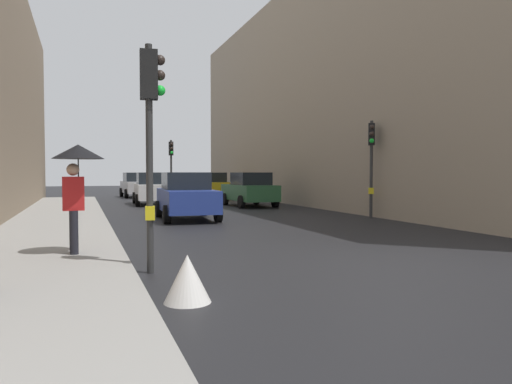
{
  "coord_description": "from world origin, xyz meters",
  "views": [
    {
      "loc": [
        -5.82,
        -8.15,
        1.75
      ],
      "look_at": [
        -0.42,
        7.01,
        1.11
      ],
      "focal_mm": 34.45,
      "sensor_mm": 36.0,
      "label": 1
    }
  ],
  "objects_px": {
    "traffic_light_near_left": "(150,116)",
    "car_silver_hatchback": "(137,185)",
    "pedestrian_with_umbrella": "(77,168)",
    "car_blue_van": "(186,196)",
    "car_yellow_taxi": "(210,185)",
    "traffic_light_mid_street": "(371,151)",
    "warning_sign_triangle": "(187,279)",
    "car_white_compact": "(153,189)",
    "traffic_light_far_median": "(171,159)",
    "car_green_estate": "(250,189)"
  },
  "relations": [
    {
      "from": "traffic_light_near_left",
      "to": "pedestrian_with_umbrella",
      "type": "height_order",
      "value": "traffic_light_near_left"
    },
    {
      "from": "car_green_estate",
      "to": "traffic_light_far_median",
      "type": "bearing_deg",
      "value": 116.58
    },
    {
      "from": "traffic_light_near_left",
      "to": "car_silver_hatchback",
      "type": "bearing_deg",
      "value": 84.61
    },
    {
      "from": "traffic_light_far_median",
      "to": "car_silver_hatchback",
      "type": "distance_m",
      "value": 6.08
    },
    {
      "from": "car_green_estate",
      "to": "car_yellow_taxi",
      "type": "distance_m",
      "value": 8.44
    },
    {
      "from": "car_white_compact",
      "to": "pedestrian_with_umbrella",
      "type": "distance_m",
      "value": 17.49
    },
    {
      "from": "car_white_compact",
      "to": "car_blue_van",
      "type": "bearing_deg",
      "value": -89.91
    },
    {
      "from": "traffic_light_mid_street",
      "to": "warning_sign_triangle",
      "type": "xyz_separation_m",
      "value": [
        -9.19,
        -9.84,
        -2.26
      ]
    },
    {
      "from": "car_blue_van",
      "to": "car_yellow_taxi",
      "type": "height_order",
      "value": "same"
    },
    {
      "from": "traffic_light_near_left",
      "to": "car_silver_hatchback",
      "type": "distance_m",
      "value": 27.43
    },
    {
      "from": "traffic_light_far_median",
      "to": "traffic_light_mid_street",
      "type": "height_order",
      "value": "traffic_light_far_median"
    },
    {
      "from": "traffic_light_near_left",
      "to": "traffic_light_mid_street",
      "type": "relative_size",
      "value": 1.05
    },
    {
      "from": "traffic_light_near_left",
      "to": "car_yellow_taxi",
      "type": "distance_m",
      "value": 25.1
    },
    {
      "from": "traffic_light_near_left",
      "to": "traffic_light_mid_street",
      "type": "bearing_deg",
      "value": 39.37
    },
    {
      "from": "traffic_light_far_median",
      "to": "pedestrian_with_umbrella",
      "type": "height_order",
      "value": "traffic_light_far_median"
    },
    {
      "from": "car_silver_hatchback",
      "to": "pedestrian_with_umbrella",
      "type": "distance_m",
      "value": 25.93
    },
    {
      "from": "car_white_compact",
      "to": "traffic_light_mid_street",
      "type": "bearing_deg",
      "value": -58.1
    },
    {
      "from": "traffic_light_mid_street",
      "to": "car_blue_van",
      "type": "relative_size",
      "value": 0.88
    },
    {
      "from": "car_silver_hatchback",
      "to": "warning_sign_triangle",
      "type": "bearing_deg",
      "value": -94.63
    },
    {
      "from": "traffic_light_mid_street",
      "to": "car_blue_van",
      "type": "distance_m",
      "value": 7.27
    },
    {
      "from": "traffic_light_mid_street",
      "to": "car_yellow_taxi",
      "type": "xyz_separation_m",
      "value": [
        -2.25,
        16.29,
        -1.71
      ]
    },
    {
      "from": "traffic_light_near_left",
      "to": "car_green_estate",
      "type": "distance_m",
      "value": 17.21
    },
    {
      "from": "car_yellow_taxi",
      "to": "traffic_light_mid_street",
      "type": "bearing_deg",
      "value": -82.13
    },
    {
      "from": "traffic_light_mid_street",
      "to": "car_silver_hatchback",
      "type": "xyz_separation_m",
      "value": [
        -6.81,
        19.55,
        -1.71
      ]
    },
    {
      "from": "car_green_estate",
      "to": "car_yellow_taxi",
      "type": "xyz_separation_m",
      "value": [
        0.02,
        8.44,
        0.0
      ]
    },
    {
      "from": "car_silver_hatchback",
      "to": "pedestrian_with_umbrella",
      "type": "xyz_separation_m",
      "value": [
        -3.79,
        -25.63,
        0.96
      ]
    },
    {
      "from": "traffic_light_near_left",
      "to": "car_silver_hatchback",
      "type": "xyz_separation_m",
      "value": [
        2.57,
        27.25,
        -1.84
      ]
    },
    {
      "from": "traffic_light_far_median",
      "to": "pedestrian_with_umbrella",
      "type": "relative_size",
      "value": 1.75
    },
    {
      "from": "car_silver_hatchback",
      "to": "car_green_estate",
      "type": "height_order",
      "value": "same"
    },
    {
      "from": "traffic_light_mid_street",
      "to": "car_blue_van",
      "type": "height_order",
      "value": "traffic_light_mid_street"
    },
    {
      "from": "traffic_light_far_median",
      "to": "car_blue_van",
      "type": "bearing_deg",
      "value": -97.18
    },
    {
      "from": "traffic_light_near_left",
      "to": "car_blue_van",
      "type": "xyz_separation_m",
      "value": [
        2.57,
        9.57,
        -1.84
      ]
    },
    {
      "from": "warning_sign_triangle",
      "to": "car_silver_hatchback",
      "type": "bearing_deg",
      "value": 85.37
    },
    {
      "from": "pedestrian_with_umbrella",
      "to": "car_yellow_taxi",
      "type": "bearing_deg",
      "value": 69.53
    },
    {
      "from": "pedestrian_with_umbrella",
      "to": "traffic_light_far_median",
      "type": "bearing_deg",
      "value": 75.14
    },
    {
      "from": "car_blue_van",
      "to": "pedestrian_with_umbrella",
      "type": "xyz_separation_m",
      "value": [
        -3.79,
        -7.95,
        0.96
      ]
    },
    {
      "from": "pedestrian_with_umbrella",
      "to": "warning_sign_triangle",
      "type": "relative_size",
      "value": 3.29
    },
    {
      "from": "car_yellow_taxi",
      "to": "car_silver_hatchback",
      "type": "bearing_deg",
      "value": 144.49
    },
    {
      "from": "traffic_light_mid_street",
      "to": "pedestrian_with_umbrella",
      "type": "relative_size",
      "value": 1.75
    },
    {
      "from": "traffic_light_far_median",
      "to": "traffic_light_near_left",
      "type": "height_order",
      "value": "traffic_light_near_left"
    },
    {
      "from": "traffic_light_near_left",
      "to": "car_blue_van",
      "type": "height_order",
      "value": "traffic_light_near_left"
    },
    {
      "from": "car_yellow_taxi",
      "to": "car_blue_van",
      "type": "bearing_deg",
      "value": -107.57
    },
    {
      "from": "car_blue_van",
      "to": "warning_sign_triangle",
      "type": "distance_m",
      "value": 11.96
    },
    {
      "from": "car_blue_van",
      "to": "warning_sign_triangle",
      "type": "bearing_deg",
      "value": -101.48
    },
    {
      "from": "car_white_compact",
      "to": "warning_sign_triangle",
      "type": "height_order",
      "value": "car_white_compact"
    },
    {
      "from": "car_blue_van",
      "to": "pedestrian_with_umbrella",
      "type": "distance_m",
      "value": 8.86
    },
    {
      "from": "traffic_light_far_median",
      "to": "warning_sign_triangle",
      "type": "bearing_deg",
      "value": -99.31
    },
    {
      "from": "pedestrian_with_umbrella",
      "to": "traffic_light_near_left",
      "type": "bearing_deg",
      "value": -53.03
    },
    {
      "from": "traffic_light_near_left",
      "to": "pedestrian_with_umbrella",
      "type": "distance_m",
      "value": 2.21
    },
    {
      "from": "traffic_light_near_left",
      "to": "car_white_compact",
      "type": "relative_size",
      "value": 0.92
    }
  ]
}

